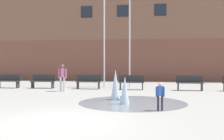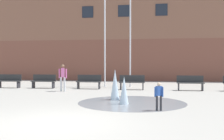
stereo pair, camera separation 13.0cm
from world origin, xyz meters
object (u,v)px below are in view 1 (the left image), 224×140
(child_in_fountain, at_px, (160,94))
(adult_near_bench, at_px, (62,76))
(park_bench_under_right_flagpole, at_px, (131,82))
(park_bench_left_of_flagpoles, at_px, (43,81))
(park_bench_far_left, at_px, (9,81))
(park_bench_under_left_flagpole, at_px, (88,81))
(flagpole_right, at_px, (130,27))
(park_bench_near_trashcan, at_px, (190,83))
(flagpole_left, at_px, (105,23))

(child_in_fountain, height_order, adult_near_bench, adult_near_bench)
(park_bench_under_right_flagpole, bearing_deg, park_bench_left_of_flagpoles, 179.18)
(park_bench_far_left, distance_m, park_bench_under_left_flagpole, 5.53)
(park_bench_far_left, height_order, park_bench_left_of_flagpoles, same)
(park_bench_under_left_flagpole, bearing_deg, park_bench_left_of_flagpoles, -179.92)
(park_bench_under_left_flagpole, distance_m, flagpole_right, 4.88)
(park_bench_under_left_flagpole, xyz_separation_m, park_bench_under_right_flagpole, (2.81, -0.09, 0.00))
(park_bench_left_of_flagpoles, xyz_separation_m, park_bench_near_trashcan, (9.48, -0.13, 0.00))
(adult_near_bench, bearing_deg, park_bench_near_trashcan, 80.75)
(park_bench_under_right_flagpole, relative_size, park_bench_near_trashcan, 1.00)
(park_bench_far_left, relative_size, flagpole_left, 0.19)
(park_bench_far_left, bearing_deg, park_bench_near_trashcan, -0.27)
(park_bench_far_left, relative_size, park_bench_near_trashcan, 1.00)
(flagpole_right, bearing_deg, park_bench_far_left, -167.32)
(park_bench_under_right_flagpole, xyz_separation_m, park_bench_near_trashcan, (3.57, -0.05, 0.00))
(park_bench_under_right_flagpole, xyz_separation_m, adult_near_bench, (-3.98, -1.63, 0.45))
(park_bench_near_trashcan, bearing_deg, child_in_fountain, -105.93)
(adult_near_bench, height_order, flagpole_right, flagpole_right)
(park_bench_under_right_flagpole, bearing_deg, flagpole_right, 97.05)
(adult_near_bench, bearing_deg, flagpole_left, 129.60)
(adult_near_bench, bearing_deg, flagpole_right, 111.60)
(park_bench_far_left, height_order, flagpole_left, flagpole_left)
(park_bench_left_of_flagpoles, distance_m, adult_near_bench, 2.62)
(park_bench_far_left, bearing_deg, adult_near_bench, -20.63)
(flagpole_right, bearing_deg, flagpole_left, 180.00)
(child_in_fountain, bearing_deg, park_bench_far_left, 104.78)
(park_bench_under_left_flagpole, distance_m, adult_near_bench, 2.13)
(flagpole_right, bearing_deg, adult_near_bench, -137.30)
(park_bench_far_left, xyz_separation_m, park_bench_near_trashcan, (11.90, -0.06, 0.00))
(park_bench_under_left_flagpole, xyz_separation_m, child_in_fountain, (4.29, -7.43, 0.10))
(park_bench_under_left_flagpole, relative_size, park_bench_near_trashcan, 1.00)
(child_in_fountain, bearing_deg, park_bench_under_right_flagpole, 63.02)
(park_bench_under_left_flagpole, xyz_separation_m, adult_near_bench, (-1.18, -1.72, 0.45))
(park_bench_far_left, bearing_deg, flagpole_right, 12.68)
(park_bench_under_left_flagpole, height_order, child_in_fountain, child_in_fountain)
(park_bench_under_right_flagpole, relative_size, child_in_fountain, 1.62)
(park_bench_near_trashcan, bearing_deg, flagpole_left, 161.43)
(park_bench_under_right_flagpole, distance_m, child_in_fountain, 7.49)
(flagpole_right, bearing_deg, park_bench_left_of_flagpoles, -162.91)
(park_bench_far_left, height_order, adult_near_bench, adult_near_bench)
(park_bench_under_left_flagpole, relative_size, park_bench_under_right_flagpole, 1.00)
(park_bench_far_left, height_order, park_bench_near_trashcan, same)
(park_bench_under_left_flagpole, height_order, park_bench_near_trashcan, same)
(park_bench_under_right_flagpole, height_order, adult_near_bench, adult_near_bench)
(park_bench_under_right_flagpole, distance_m, adult_near_bench, 4.33)
(park_bench_left_of_flagpoles, xyz_separation_m, park_bench_under_right_flagpole, (5.91, -0.08, 0.00))
(park_bench_far_left, bearing_deg, park_bench_under_right_flagpole, -0.06)
(park_bench_under_left_flagpole, height_order, park_bench_under_right_flagpole, same)
(flagpole_left, bearing_deg, adult_near_bench, -119.30)
(park_bench_near_trashcan, xyz_separation_m, flagpole_left, (-5.60, 1.88, 4.08))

